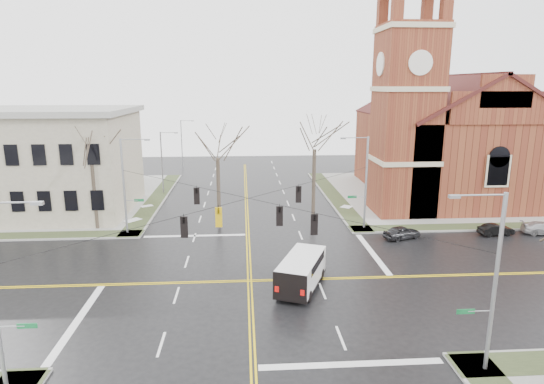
{
  "coord_description": "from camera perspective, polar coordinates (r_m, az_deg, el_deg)",
  "views": [
    {
      "loc": [
        -0.38,
        -30.72,
        13.88
      ],
      "look_at": [
        2.02,
        6.0,
        5.21
      ],
      "focal_mm": 30.0,
      "sensor_mm": 36.0,
      "label": 1
    }
  ],
  "objects": [
    {
      "name": "church",
      "position": [
        61.17,
        20.72,
        7.31
      ],
      "size": [
        24.28,
        27.48,
        27.5
      ],
      "color": "maroon",
      "rests_on": "ground"
    },
    {
      "name": "parked_car_b",
      "position": [
        48.08,
        26.29,
        -4.25
      ],
      "size": [
        3.41,
        1.48,
        1.09
      ],
      "primitive_type": "imported",
      "rotation": [
        0.0,
        0.0,
        1.67
      ],
      "color": "black",
      "rests_on": "ground"
    },
    {
      "name": "tree_ne",
      "position": [
        44.37,
        5.37,
        5.99
      ],
      "size": [
        4.0,
        4.0,
        11.48
      ],
      "color": "#332920",
      "rests_on": "ground"
    },
    {
      "name": "ground",
      "position": [
        33.71,
        -2.82,
        -11.07
      ],
      "size": [
        120.0,
        120.0,
        0.0
      ],
      "primitive_type": "plane",
      "color": "black",
      "rests_on": "ground"
    },
    {
      "name": "parked_car_c",
      "position": [
        50.54,
        31.0,
        -3.94
      ],
      "size": [
        4.3,
        2.51,
        1.17
      ],
      "primitive_type": "imported",
      "rotation": [
        0.0,
        0.0,
        1.34
      ],
      "color": "#A3A3A6",
      "rests_on": "ground"
    },
    {
      "name": "cargo_van",
      "position": [
        32.37,
        3.82,
        -9.6
      ],
      "size": [
        4.32,
        6.26,
        2.23
      ],
      "rotation": [
        0.0,
        0.0,
        -0.39
      ],
      "color": "silver",
      "rests_on": "ground"
    },
    {
      "name": "span_wires",
      "position": [
        31.66,
        -2.95,
        -0.79
      ],
      "size": [
        23.02,
        23.02,
        0.03
      ],
      "color": "black",
      "rests_on": "ground"
    },
    {
      "name": "sidewalks",
      "position": [
        33.68,
        -2.82,
        -10.95
      ],
      "size": [
        80.0,
        80.0,
        0.17
      ],
      "color": "gray",
      "rests_on": "ground"
    },
    {
      "name": "signal_pole_ne",
      "position": [
        44.71,
        11.51,
        1.47
      ],
      "size": [
        2.75,
        0.22,
        9.0
      ],
      "color": "gray",
      "rests_on": "ground"
    },
    {
      "name": "streetlight_north_a",
      "position": [
        60.35,
        -13.53,
        3.92
      ],
      "size": [
        2.3,
        0.2,
        8.0
      ],
      "color": "gray",
      "rests_on": "ground"
    },
    {
      "name": "streetlight_north_b",
      "position": [
        79.94,
        -11.17,
        6.25
      ],
      "size": [
        2.3,
        0.2,
        8.0
      ],
      "color": "gray",
      "rests_on": "ground"
    },
    {
      "name": "tree_nw_far",
      "position": [
        46.55,
        -21.74,
        4.18
      ],
      "size": [
        4.0,
        4.0,
        10.05
      ],
      "color": "#332920",
      "rests_on": "ground"
    },
    {
      "name": "signal_pole_nw",
      "position": [
        44.52,
        -17.9,
        1.04
      ],
      "size": [
        2.75,
        0.22,
        9.0
      ],
      "color": "gray",
      "rests_on": "ground"
    },
    {
      "name": "parked_car_a",
      "position": [
        43.85,
        16.0,
        -4.89
      ],
      "size": [
        3.84,
        2.55,
        1.22
      ],
      "primitive_type": "imported",
      "rotation": [
        0.0,
        0.0,
        1.91
      ],
      "color": "black",
      "rests_on": "ground"
    },
    {
      "name": "signal_pole_se",
      "position": [
        24.2,
        25.9,
        -9.79
      ],
      "size": [
        2.75,
        0.22,
        9.0
      ],
      "color": "gray",
      "rests_on": "ground"
    },
    {
      "name": "civic_building_a",
      "position": [
        55.77,
        -26.55,
        3.22
      ],
      "size": [
        18.0,
        14.0,
        11.0
      ],
      "primitive_type": "cube",
      "color": "gray",
      "rests_on": "ground"
    },
    {
      "name": "road_markings",
      "position": [
        33.71,
        -2.82,
        -11.06
      ],
      "size": [
        100.0,
        100.0,
        0.01
      ],
      "color": "gold",
      "rests_on": "ground"
    },
    {
      "name": "traffic_signals",
      "position": [
        31.21,
        -2.91,
        -2.42
      ],
      "size": [
        8.21,
        8.26,
        1.3
      ],
      "color": "black",
      "rests_on": "ground"
    },
    {
      "name": "tree_nw_near",
      "position": [
        44.22,
        -6.85,
        4.82
      ],
      "size": [
        4.0,
        4.0,
        10.29
      ],
      "color": "#332920",
      "rests_on": "ground"
    }
  ]
}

